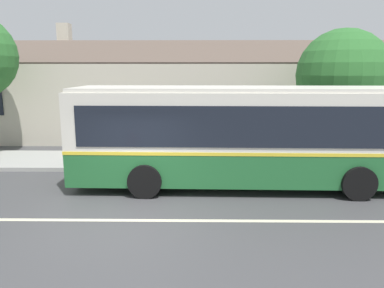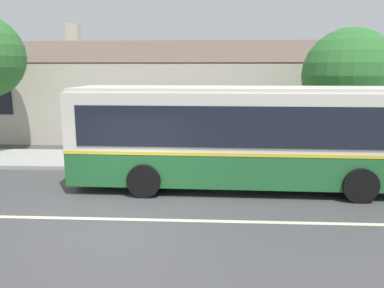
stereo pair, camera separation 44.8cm
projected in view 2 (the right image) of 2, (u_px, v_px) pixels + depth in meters
ground_plane at (125, 219)px, 9.40m from camera, size 300.00×300.00×0.00m
sidewalk_far at (158, 160)px, 15.27m from camera, size 60.00×3.00×0.15m
lane_divider_stripe at (125, 219)px, 9.40m from camera, size 60.00×0.16×0.01m
community_building at (200, 98)px, 21.90m from camera, size 28.23×8.20×6.38m
transit_bus at (242, 134)px, 11.75m from camera, size 10.68×2.92×3.18m
bench_by_building at (107, 151)px, 14.61m from camera, size 1.64×0.51×0.94m
street_tree_primary at (349, 76)px, 15.14m from camera, size 3.76×3.76×5.37m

